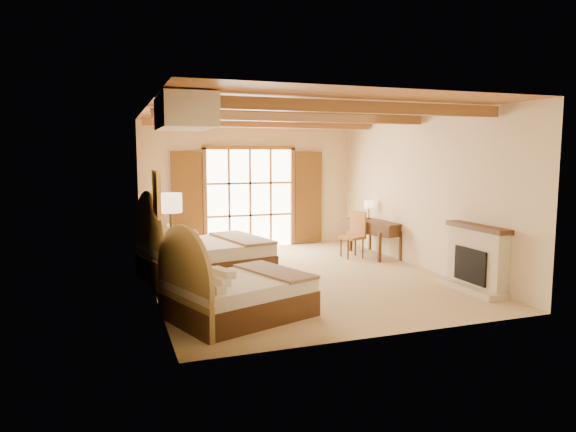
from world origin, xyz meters
name	(u,v)px	position (x,y,z in m)	size (l,w,h in m)	color
floor	(297,276)	(0.00, 0.00, 0.00)	(7.00, 7.00, 0.00)	#CEB986
wall_back	(249,185)	(0.00, 3.50, 1.60)	(5.50, 5.50, 0.00)	beige
wall_left	(150,199)	(-2.75, 0.00, 1.60)	(7.00, 7.00, 0.00)	beige
wall_right	(420,192)	(2.75, 0.00, 1.60)	(7.00, 7.00, 0.00)	beige
ceiling	(297,111)	(0.00, 0.00, 3.20)	(7.00, 7.00, 0.00)	#AE6E3A
ceiling_beams	(297,117)	(0.00, 0.00, 3.08)	(5.39, 4.60, 0.18)	brown
french_doors	(250,199)	(0.00, 3.44, 1.25)	(3.95, 0.08, 2.60)	white
fireplace	(476,262)	(2.60, -2.00, 0.51)	(0.46, 1.40, 1.16)	beige
painting	(156,194)	(-2.70, -0.75, 1.75)	(0.06, 0.95, 0.75)	#ECAF49
canopy_valance	(185,112)	(-2.40, -2.00, 2.95)	(0.70, 1.40, 0.45)	beige
bed_near	(230,292)	(-1.81, -2.06, 0.38)	(2.36, 1.99, 1.26)	#4D3217
bed_far	(197,254)	(-1.85, 0.57, 0.45)	(2.62, 2.16, 1.50)	#4D3217
nightstand	(170,278)	(-2.50, -0.51, 0.29)	(0.49, 0.49, 0.59)	#4D3217
floor_lamp	(170,210)	(-2.50, -0.88, 1.50)	(0.37, 0.37, 1.76)	#3D2E1E
armchair	(182,245)	(-1.88, 2.53, 0.33)	(0.70, 0.72, 0.65)	#9F6E45
ottoman	(225,245)	(-0.84, 2.71, 0.21)	(0.58, 0.58, 0.42)	#A58746
desk	(375,237)	(2.47, 1.37, 0.44)	(1.05, 1.66, 0.83)	#4D3217
desk_chair	(353,243)	(1.89, 1.34, 0.33)	(0.62, 0.61, 1.07)	#A96A36
desk_lamp	(369,205)	(2.53, 1.79, 1.16)	(0.22, 0.22, 0.44)	#3D2E1E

